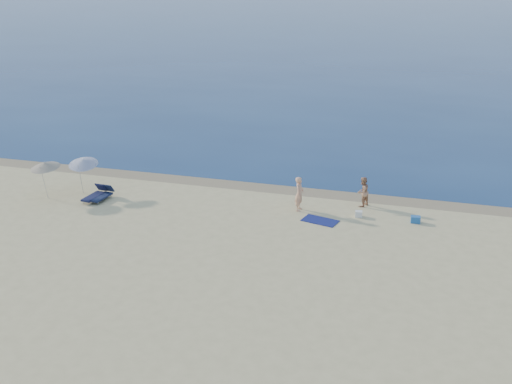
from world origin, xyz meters
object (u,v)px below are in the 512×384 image
(person_right, at_px, (363,192))
(blue_cooler, at_px, (416,219))
(person_left, at_px, (299,194))
(umbrella_near, at_px, (83,162))

(person_right, xyz_separation_m, blue_cooler, (2.92, -1.51, -0.66))
(person_left, relative_size, blue_cooler, 3.91)
(person_left, bearing_deg, umbrella_near, 94.78)
(person_right, bearing_deg, blue_cooler, 92.17)
(person_right, distance_m, blue_cooler, 3.35)
(blue_cooler, xyz_separation_m, umbrella_near, (-18.48, -0.70, 1.66))
(blue_cooler, bearing_deg, umbrella_near, 177.04)
(person_left, relative_size, umbrella_near, 0.86)
(person_right, bearing_deg, person_left, -35.16)
(person_left, bearing_deg, blue_cooler, -88.64)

